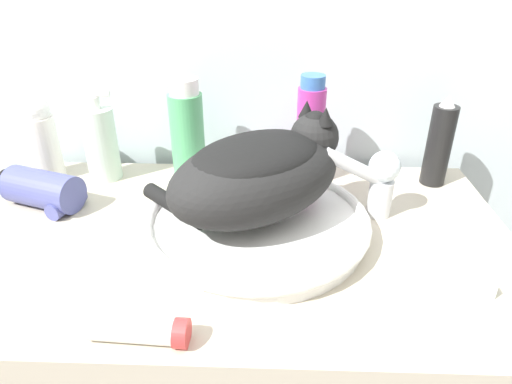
{
  "coord_description": "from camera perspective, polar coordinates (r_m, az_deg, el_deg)",
  "views": [
    {
      "loc": [
        0.05,
        -0.38,
        1.32
      ],
      "look_at": [
        0.03,
        0.28,
        0.96
      ],
      "focal_mm": 32.0,
      "sensor_mm": 36.0,
      "label": 1
    }
  ],
  "objects": [
    {
      "name": "soap_bar",
      "position": [
        0.75,
        24.72,
        -10.29
      ],
      "size": [
        0.07,
        0.04,
        0.02
      ],
      "color": "silver",
      "rests_on": "vanity_counter"
    },
    {
      "name": "cat",
      "position": [
        0.75,
        0.46,
        2.66
      ],
      "size": [
        0.39,
        0.35,
        0.17
      ],
      "rotation": [
        0.0,
        0.0,
        0.67
      ],
      "color": "black",
      "rests_on": "sink_basin"
    },
    {
      "name": "wall_back",
      "position": [
        1.01,
        -1.14,
        22.08
      ],
      "size": [
        8.0,
        0.05,
        2.4
      ],
      "color": "silver",
      "rests_on": "ground_plane"
    },
    {
      "name": "shampoo_bottle_tall",
      "position": [
        0.94,
        6.75,
        7.43
      ],
      "size": [
        0.06,
        0.06,
        0.23
      ],
      "color": "#B2338C",
      "rests_on": "vanity_counter"
    },
    {
      "name": "cream_tube",
      "position": [
        0.62,
        -14.23,
        -16.4
      ],
      "size": [
        0.13,
        0.04,
        0.04
      ],
      "rotation": [
        0.0,
        0.0,
        -0.06
      ],
      "color": "silver",
      "rests_on": "vanity_counter"
    },
    {
      "name": "mouthwash_bottle",
      "position": [
        0.96,
        -8.57,
        7.32
      ],
      "size": [
        0.07,
        0.07,
        0.22
      ],
      "color": "#4CA366",
      "rests_on": "vanity_counter"
    },
    {
      "name": "hair_dryer",
      "position": [
        0.96,
        -25.04,
        0.22
      ],
      "size": [
        0.18,
        0.12,
        0.07
      ],
      "rotation": [
        0.0,
        0.0,
        2.81
      ],
      "color": "#474C8C",
      "rests_on": "vanity_counter"
    },
    {
      "name": "soap_pump_bottle",
      "position": [
        1.01,
        -18.82,
        5.82
      ],
      "size": [
        0.07,
        0.07,
        0.19
      ],
      "color": "silver",
      "rests_on": "vanity_counter"
    },
    {
      "name": "lotion_bottle_white",
      "position": [
        1.06,
        -25.24,
        6.13
      ],
      "size": [
        0.07,
        0.07,
        0.18
      ],
      "color": "white",
      "rests_on": "vanity_counter"
    },
    {
      "name": "faucet",
      "position": [
        0.85,
        14.93,
        1.73
      ],
      "size": [
        0.15,
        0.08,
        0.15
      ],
      "rotation": [
        0.0,
        0.0,
        -2.83
      ],
      "color": "silver",
      "rests_on": "vanity_counter"
    },
    {
      "name": "hairspray_can_black",
      "position": [
        1.01,
        21.92,
        5.58
      ],
      "size": [
        0.05,
        0.05,
        0.19
      ],
      "color": "black",
      "rests_on": "vanity_counter"
    },
    {
      "name": "sink_basin",
      "position": [
        0.79,
        0.04,
        -3.85
      ],
      "size": [
        0.39,
        0.39,
        0.04
      ],
      "color": "white",
      "rests_on": "vanity_counter"
    }
  ]
}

